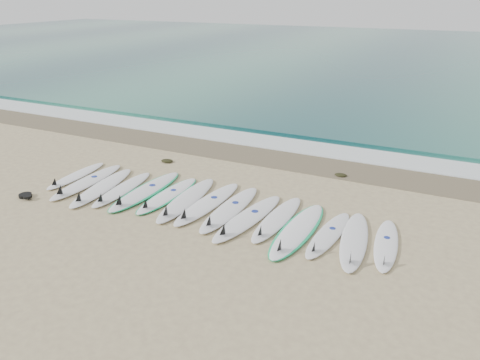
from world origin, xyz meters
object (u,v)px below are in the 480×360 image
at_px(surfboard_0, 75,176).
at_px(surfboard_14, 386,245).
at_px(leash_coil, 26,196).
at_px(surfboard_7, 207,204).

relative_size(surfboard_0, surfboard_14, 0.99).
height_order(surfboard_14, leash_coil, surfboard_14).
bearing_deg(surfboard_0, leash_coil, -97.75).
height_order(surfboard_0, surfboard_14, same).
distance_m(surfboard_14, leash_coil, 8.84).
xyz_separation_m(surfboard_7, surfboard_14, (4.31, -0.11, -0.01)).
xyz_separation_m(surfboard_0, surfboard_14, (8.58, -0.13, 0.00)).
bearing_deg(surfboard_14, surfboard_0, 172.70).
relative_size(surfboard_7, leash_coil, 6.21).
height_order(surfboard_0, leash_coil, surfboard_0).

